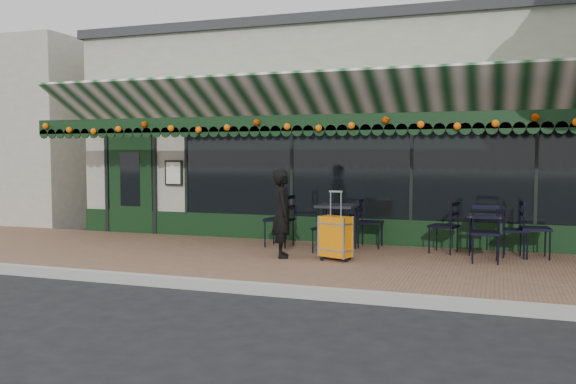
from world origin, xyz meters
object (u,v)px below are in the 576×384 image
(chair_b_left, at_px, (279,220))
(chair_a_extra, at_px, (516,231))
(chair_b_front, at_px, (326,229))
(suitcase, at_px, (336,237))
(cafe_table_a, at_px, (485,219))
(cafe_table_b, at_px, (337,209))
(chair_a_right, at_px, (535,229))
(chair_a_front, at_px, (485,234))
(chair_a_left, at_px, (443,227))
(chair_b_right, at_px, (371,223))
(woman, at_px, (283,213))

(chair_b_left, bearing_deg, chair_a_extra, 95.34)
(chair_b_front, bearing_deg, chair_b_left, 173.23)
(suitcase, height_order, cafe_table_a, suitcase)
(cafe_table_b, distance_m, chair_a_extra, 3.10)
(cafe_table_a, height_order, chair_a_right, chair_a_right)
(cafe_table_a, relative_size, chair_a_front, 0.74)
(chair_a_extra, height_order, chair_b_left, chair_b_left)
(chair_a_left, xyz_separation_m, chair_a_right, (1.51, -0.04, 0.02))
(chair_a_right, relative_size, chair_b_right, 1.06)
(cafe_table_b, relative_size, chair_b_front, 0.99)
(chair_a_left, bearing_deg, chair_a_front, 57.28)
(suitcase, xyz_separation_m, chair_a_left, (1.62, 1.38, 0.08))
(chair_a_left, xyz_separation_m, chair_a_extra, (1.21, -0.09, -0.02))
(chair_a_right, bearing_deg, cafe_table_a, 77.05)
(cafe_table_a, relative_size, chair_b_left, 0.70)
(suitcase, xyz_separation_m, cafe_table_b, (-0.24, 1.01, 0.37))
(suitcase, bearing_deg, cafe_table_a, 51.61)
(cafe_table_b, xyz_separation_m, chair_b_right, (0.51, 0.57, -0.29))
(chair_b_left, distance_m, chair_b_right, 1.73)
(chair_a_front, height_order, chair_a_extra, chair_a_front)
(cafe_table_b, distance_m, chair_b_right, 0.82)
(chair_a_left, xyz_separation_m, chair_b_left, (-3.03, -0.24, 0.03))
(cafe_table_b, distance_m, chair_a_front, 2.63)
(chair_b_right, bearing_deg, chair_a_extra, -97.12)
(cafe_table_b, relative_size, chair_b_left, 0.84)
(suitcase, relative_size, chair_a_right, 1.17)
(woman, bearing_deg, chair_a_front, -102.19)
(cafe_table_a, height_order, chair_a_left, chair_a_left)
(chair_b_right, bearing_deg, cafe_table_a, -94.87)
(suitcase, xyz_separation_m, chair_b_right, (0.27, 1.58, 0.08))
(woman, xyz_separation_m, chair_b_right, (1.20, 1.57, -0.29))
(woman, xyz_separation_m, chair_a_extra, (3.77, 1.28, -0.30))
(chair_a_left, height_order, chair_b_left, chair_b_left)
(woman, xyz_separation_m, chair_b_left, (-0.47, 1.12, -0.25))
(woman, bearing_deg, chair_b_left, 0.29)
(chair_a_left, relative_size, chair_a_extra, 1.03)
(chair_b_right, bearing_deg, chair_a_front, -115.93)
(chair_b_right, bearing_deg, chair_b_front, 143.74)
(cafe_table_b, distance_m, chair_a_left, 1.92)
(cafe_table_b, height_order, chair_a_front, chair_a_front)
(cafe_table_b, distance_m, chair_b_left, 1.20)
(cafe_table_b, bearing_deg, chair_a_right, 5.54)
(chair_a_left, height_order, chair_a_extra, chair_a_left)
(woman, distance_m, suitcase, 1.01)
(chair_a_left, bearing_deg, chair_b_left, -71.04)
(chair_a_extra, xyz_separation_m, chair_b_right, (-2.56, 0.29, 0.01))
(suitcase, height_order, chair_a_right, suitcase)
(woman, height_order, chair_a_extra, woman)
(woman, relative_size, chair_b_left, 1.50)
(suitcase, bearing_deg, chair_b_left, 160.99)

